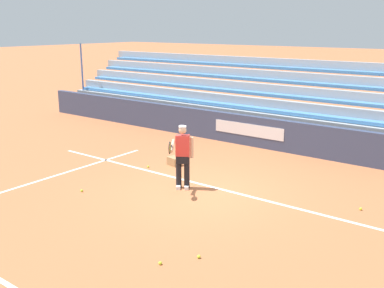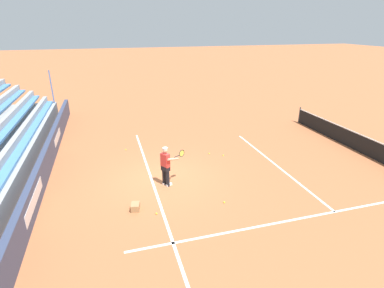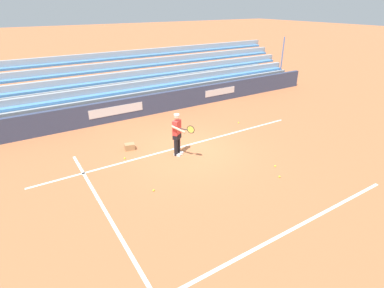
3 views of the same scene
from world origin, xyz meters
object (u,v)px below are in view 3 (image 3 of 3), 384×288
(tennis_ball_stray_back, at_px, (280,177))
(tennis_ball_far_left, at_px, (154,190))
(tennis_ball_toward_net, at_px, (239,123))
(ball_box_cardboard, at_px, (130,147))
(tennis_player, at_px, (177,134))
(tennis_ball_on_baseline, at_px, (125,158))
(tennis_ball_by_box, at_px, (275,166))

(tennis_ball_stray_back, bearing_deg, tennis_ball_far_left, -21.14)
(tennis_ball_far_left, xyz_separation_m, tennis_ball_toward_net, (-6.26, -3.18, 0.00))
(ball_box_cardboard, xyz_separation_m, tennis_ball_stray_back, (-3.62, 4.87, -0.10))
(tennis_player, relative_size, tennis_ball_toward_net, 25.98)
(tennis_ball_far_left, bearing_deg, tennis_ball_on_baseline, -89.87)
(ball_box_cardboard, xyz_separation_m, tennis_ball_toward_net, (-5.78, 0.11, -0.10))
(tennis_player, xyz_separation_m, tennis_ball_toward_net, (-4.31, -1.36, -0.86))
(ball_box_cardboard, distance_m, tennis_ball_on_baseline, 0.85)
(ball_box_cardboard, relative_size, tennis_ball_by_box, 6.06)
(ball_box_cardboard, xyz_separation_m, tennis_ball_by_box, (-4.05, 4.26, -0.10))
(tennis_ball_stray_back, bearing_deg, ball_box_cardboard, -53.41)
(tennis_ball_by_box, distance_m, tennis_ball_toward_net, 4.50)
(tennis_player, xyz_separation_m, ball_box_cardboard, (1.47, -1.46, -0.76))
(tennis_ball_by_box, height_order, tennis_ball_on_baseline, same)
(tennis_player, height_order, tennis_ball_far_left, tennis_player)
(tennis_ball_far_left, bearing_deg, ball_box_cardboard, -98.30)
(tennis_player, height_order, tennis_ball_toward_net, tennis_player)
(tennis_ball_far_left, relative_size, tennis_ball_on_baseline, 1.00)
(tennis_ball_stray_back, height_order, tennis_ball_toward_net, same)
(tennis_ball_by_box, distance_m, tennis_ball_on_baseline, 5.77)
(tennis_ball_stray_back, bearing_deg, tennis_ball_toward_net, -114.46)
(tennis_ball_on_baseline, bearing_deg, tennis_player, 158.38)
(tennis_ball_toward_net, bearing_deg, tennis_ball_on_baseline, 5.31)
(tennis_ball_toward_net, distance_m, tennis_ball_on_baseline, 6.29)
(tennis_player, distance_m, ball_box_cardboard, 2.21)
(ball_box_cardboard, relative_size, tennis_ball_on_baseline, 6.06)
(ball_box_cardboard, height_order, tennis_ball_far_left, ball_box_cardboard)
(tennis_ball_stray_back, distance_m, tennis_ball_by_box, 0.75)
(tennis_ball_far_left, bearing_deg, tennis_ball_stray_back, 158.86)
(ball_box_cardboard, relative_size, tennis_ball_toward_net, 6.06)
(tennis_player, relative_size, tennis_ball_by_box, 25.98)
(tennis_ball_stray_back, xyz_separation_m, tennis_ball_far_left, (4.10, -1.58, 0.00))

